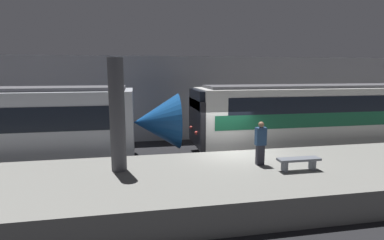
% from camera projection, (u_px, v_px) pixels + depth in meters
% --- Properties ---
extents(ground_plane, '(120.00, 120.00, 0.00)m').
position_uv_depth(ground_plane, '(232.00, 172.00, 13.16)').
color(ground_plane, black).
extents(platform, '(40.00, 5.03, 0.96)m').
position_uv_depth(platform, '(255.00, 182.00, 10.65)').
color(platform, slate).
rests_on(platform, ground).
extents(station_rear_barrier, '(50.00, 0.15, 5.27)m').
position_uv_depth(station_rear_barrier, '(201.00, 98.00, 19.09)').
color(station_rear_barrier, '#939399').
rests_on(station_rear_barrier, ground).
extents(support_pillar_near, '(0.52, 0.52, 3.87)m').
position_uv_depth(support_pillar_near, '(117.00, 116.00, 10.15)').
color(support_pillar_near, '#47474C').
rests_on(support_pillar_near, platform).
extents(train_boxy, '(21.31, 3.08, 3.64)m').
position_uv_depth(train_boxy, '(376.00, 115.00, 17.09)').
color(train_boxy, black).
rests_on(train_boxy, ground).
extents(person_waiting, '(0.38, 0.24, 1.61)m').
position_uv_depth(person_waiting, '(260.00, 142.00, 10.94)').
color(person_waiting, '#2D2D38').
rests_on(person_waiting, platform).
extents(platform_bench, '(1.50, 0.40, 0.45)m').
position_uv_depth(platform_bench, '(299.00, 161.00, 10.36)').
color(platform_bench, slate).
rests_on(platform_bench, platform).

